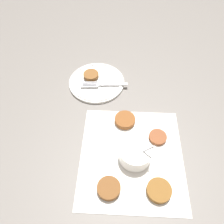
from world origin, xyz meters
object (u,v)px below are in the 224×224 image
(serving_plate, at_px, (97,82))
(sauce_bowl, at_px, (135,154))
(fork, at_px, (99,84))
(fritter_on_plate, at_px, (91,75))

(serving_plate, bearing_deg, sauce_bowl, -161.35)
(sauce_bowl, bearing_deg, serving_plate, 18.65)
(serving_plate, height_order, fork, fork)
(serving_plate, distance_m, fritter_on_plate, 0.04)
(sauce_bowl, relative_size, fork, 0.59)
(fritter_on_plate, height_order, fork, fritter_on_plate)
(serving_plate, relative_size, fork, 1.19)
(sauce_bowl, xyz_separation_m, serving_plate, (0.34, 0.11, -0.02))
(serving_plate, xyz_separation_m, fritter_on_plate, (0.03, 0.02, 0.02))
(fritter_on_plate, bearing_deg, sauce_bowl, -159.50)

